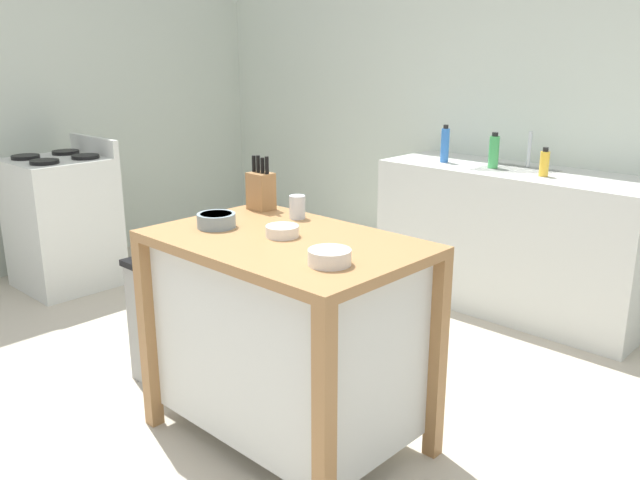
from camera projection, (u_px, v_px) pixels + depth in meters
name	position (u px, v px, depth m)	size (l,w,h in m)	color
ground_plane	(245.00, 445.00, 2.77)	(6.90, 6.90, 0.00)	#BCB29E
wall_back	(543.00, 98.00, 4.16)	(5.90, 0.10, 2.60)	silver
wall_left	(83.00, 89.00, 5.01)	(0.10, 3.11, 2.60)	beige
kitchen_island	(286.00, 330.00, 2.69)	(1.09, 0.71, 0.89)	#9E7042
knife_block	(261.00, 190.00, 3.01)	(0.11, 0.09, 0.25)	#9E7042
bowl_stoneware_deep	(216.00, 220.00, 2.73)	(0.16, 0.16, 0.06)	gray
bowl_ceramic_small	(330.00, 257.00, 2.26)	(0.15, 0.15, 0.05)	silver
bowl_ceramic_wide	(282.00, 231.00, 2.60)	(0.13, 0.13, 0.04)	silver
drinking_cup	(297.00, 207.00, 2.86)	(0.07, 0.07, 0.10)	silver
trash_bin	(169.00, 322.00, 3.23)	(0.36, 0.28, 0.63)	gray
sink_counter	(511.00, 240.00, 4.13)	(1.67, 0.60, 0.89)	silver
sink_faucet	(529.00, 149.00, 4.07)	(0.02, 0.02, 0.22)	#B7BCC1
bottle_hand_soap	(494.00, 151.00, 4.04)	(0.06, 0.06, 0.22)	green
bottle_spray_cleaner	(445.00, 145.00, 4.24)	(0.05, 0.05, 0.24)	blue
bottle_dish_soap	(544.00, 163.00, 3.79)	(0.05, 0.05, 0.17)	yellow
stove	(63.00, 222.00, 4.53)	(0.60, 0.60, 1.01)	silver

